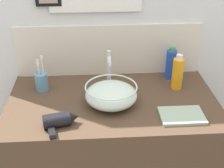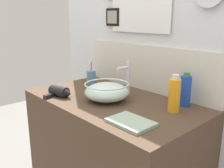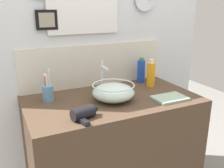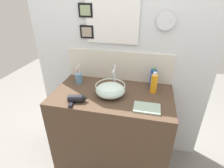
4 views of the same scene
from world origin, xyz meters
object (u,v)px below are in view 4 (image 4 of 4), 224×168
at_px(spray_bottle, 154,83).
at_px(glass_bowl_sink, 110,90).
at_px(faucet, 114,75).
at_px(hand_towel, 147,108).
at_px(shampoo_bottle, 153,78).
at_px(toothbrush_cup, 79,78).
at_px(hair_drier, 77,99).

bearing_deg(spray_bottle, glass_bowl_sink, -159.26).
bearing_deg(faucet, hand_towel, -42.89).
xyz_separation_m(glass_bowl_sink, shampoo_bottle, (0.38, 0.27, 0.04)).
relative_size(faucet, toothbrush_cup, 1.07).
relative_size(faucet, shampoo_bottle, 1.13).
bearing_deg(shampoo_bottle, hair_drier, -144.66).
distance_m(glass_bowl_sink, toothbrush_cup, 0.42).
distance_m(faucet, toothbrush_cup, 0.39).
bearing_deg(spray_bottle, faucet, 175.78).
xyz_separation_m(faucet, shampoo_bottle, (0.38, 0.10, -0.04)).
bearing_deg(spray_bottle, shampoo_bottle, 94.33).
height_order(glass_bowl_sink, shampoo_bottle, shampoo_bottle).
xyz_separation_m(hair_drier, toothbrush_cup, (-0.13, 0.35, 0.02)).
distance_m(glass_bowl_sink, hair_drier, 0.31).
bearing_deg(shampoo_bottle, spray_bottle, -85.67).
bearing_deg(toothbrush_cup, faucet, 0.11).
bearing_deg(glass_bowl_sink, hand_towel, -22.73).
bearing_deg(hair_drier, toothbrush_cup, 109.90).
relative_size(toothbrush_cup, spray_bottle, 1.01).
relative_size(glass_bowl_sink, faucet, 1.21).
height_order(glass_bowl_sink, faucet, faucet).
bearing_deg(glass_bowl_sink, shampoo_bottle, 35.74).
relative_size(glass_bowl_sink, shampoo_bottle, 1.37).
distance_m(faucet, hand_towel, 0.48).
bearing_deg(glass_bowl_sink, hair_drier, -145.26).
height_order(faucet, spray_bottle, faucet).
xyz_separation_m(toothbrush_cup, spray_bottle, (0.77, -0.03, 0.04)).
xyz_separation_m(hair_drier, spray_bottle, (0.64, 0.32, 0.06)).
relative_size(hair_drier, toothbrush_cup, 0.86).
bearing_deg(hand_towel, shampoo_bottle, 85.30).
xyz_separation_m(shampoo_bottle, hand_towel, (-0.03, -0.42, -0.08)).
xyz_separation_m(hair_drier, shampoo_bottle, (0.63, 0.45, 0.06)).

